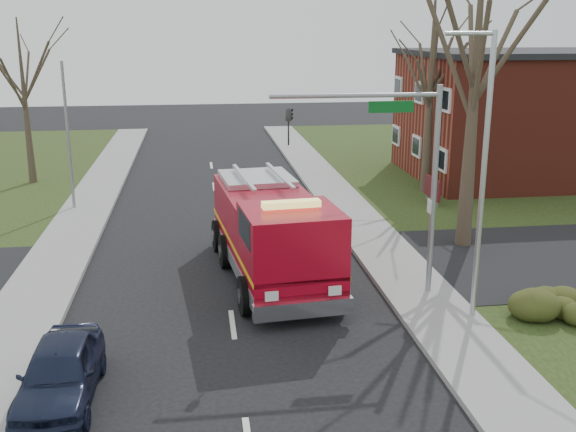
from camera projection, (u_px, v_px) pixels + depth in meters
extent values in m
plane|color=black|center=(233.00, 325.00, 19.86)|extent=(120.00, 120.00, 0.00)
cube|color=gray|center=(435.00, 311.00, 20.65)|extent=(2.40, 80.00, 0.15)
cube|color=gray|center=(13.00, 335.00, 19.04)|extent=(2.40, 80.00, 0.15)
cube|color=maroon|center=(545.00, 117.00, 38.56)|extent=(15.00, 10.00, 7.00)
cube|color=black|center=(552.00, 53.00, 37.59)|extent=(15.40, 10.40, 0.30)
cube|color=silver|center=(417.00, 146.00, 37.99)|extent=(0.12, 1.40, 1.20)
cube|color=#55131B|center=(432.00, 188.00, 32.91)|extent=(0.12, 2.00, 1.00)
cylinder|color=gray|center=(438.00, 201.00, 32.27)|extent=(0.08, 0.08, 0.90)
cylinder|color=gray|center=(427.00, 193.00, 33.80)|extent=(0.08, 0.08, 0.90)
ellipsoid|color=#333F16|center=(538.00, 303.00, 19.92)|extent=(2.80, 2.00, 0.90)
cone|color=#3B2F23|center=(474.00, 96.00, 25.20)|extent=(0.64, 0.64, 12.00)
cone|color=#3B2F23|center=(430.00, 93.00, 34.19)|extent=(0.56, 0.56, 10.50)
cone|color=#3B2F23|center=(25.00, 103.00, 36.43)|extent=(0.44, 0.44, 9.00)
cylinder|color=gray|center=(434.00, 194.00, 21.22)|extent=(0.18, 0.18, 6.80)
cylinder|color=gray|center=(356.00, 96.00, 20.05)|extent=(5.20, 0.14, 0.14)
cube|color=#0C591E|center=(391.00, 107.00, 20.28)|extent=(1.40, 0.06, 0.35)
imported|color=black|center=(289.00, 108.00, 19.88)|extent=(0.22, 0.18, 1.10)
cylinder|color=#B7BABF|center=(483.00, 182.00, 19.19)|extent=(0.16, 0.16, 8.40)
cylinder|color=#B7BABF|center=(470.00, 33.00, 17.99)|extent=(1.40, 0.12, 0.12)
cylinder|color=gray|center=(68.00, 138.00, 31.39)|extent=(0.14, 0.14, 7.00)
cube|color=#A6071A|center=(264.00, 220.00, 24.49)|extent=(3.42, 6.00, 2.32)
cube|color=#A6071A|center=(291.00, 251.00, 20.51)|extent=(3.14, 3.14, 2.65)
cube|color=#B7BABF|center=(272.00, 256.00, 23.50)|extent=(3.72, 8.85, 0.50)
cube|color=#E5B20C|center=(272.00, 239.00, 23.33)|extent=(3.73, 8.86, 0.13)
cube|color=black|center=(301.00, 237.00, 19.15)|extent=(2.57, 0.36, 0.94)
cube|color=#E5D866|center=(291.00, 204.00, 20.11)|extent=(1.80, 0.56, 0.20)
cylinder|color=black|center=(246.00, 296.00, 20.43)|extent=(0.50, 1.25, 1.21)
cylinder|color=black|center=(336.00, 287.00, 21.07)|extent=(0.50, 1.25, 1.21)
cylinder|color=black|center=(218.00, 236.00, 26.33)|extent=(0.50, 1.25, 1.21)
cylinder|color=black|center=(290.00, 231.00, 26.97)|extent=(0.50, 1.25, 1.21)
imported|color=#171D34|center=(60.00, 372.00, 15.66)|extent=(1.74, 4.23, 1.43)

